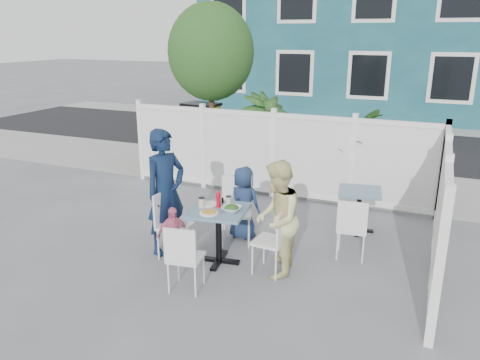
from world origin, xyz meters
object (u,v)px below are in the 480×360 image
at_px(chair_back, 237,205).
at_px(toddler, 173,235).
at_px(spare_table, 359,200).
at_px(utility_cabinet, 202,135).
at_px(chair_left, 170,219).
at_px(main_table, 219,221).
at_px(woman, 277,219).
at_px(chair_right, 276,236).
at_px(man, 166,192).
at_px(chair_near, 183,254).
at_px(boy, 244,203).

relative_size(chair_back, toddler, 1.24).
bearing_deg(toddler, spare_table, -9.37).
distance_m(utility_cabinet, chair_left, 4.85).
distance_m(main_table, spare_table, 2.36).
distance_m(woman, toddler, 1.44).
bearing_deg(chair_right, spare_table, -17.86).
distance_m(chair_right, man, 1.66).
xyz_separation_m(chair_left, woman, (1.51, 0.09, 0.21)).
distance_m(chair_left, chair_right, 1.50).
xyz_separation_m(chair_near, woman, (0.85, 0.87, 0.25)).
bearing_deg(woman, chair_near, -56.42).
bearing_deg(utility_cabinet, chair_back, -46.90).
height_order(chair_right, man, man).
relative_size(chair_left, chair_back, 0.94).
height_order(main_table, chair_right, chair_right).
bearing_deg(woman, toddler, -91.58).
bearing_deg(toddler, woman, -42.89).
xyz_separation_m(chair_near, man, (-0.77, 0.89, 0.38)).
height_order(spare_table, man, man).
bearing_deg(chair_back, toddler, 42.35).
xyz_separation_m(boy, toddler, (-0.56, -1.11, -0.16)).
relative_size(woman, boy, 1.34).
height_order(woman, boy, woman).
relative_size(chair_right, toddler, 1.12).
bearing_deg(toddler, boy, 9.84).
bearing_deg(man, chair_right, -71.97).
distance_m(utility_cabinet, chair_near, 5.82).
bearing_deg(main_table, chair_back, 94.44).
bearing_deg(chair_right, chair_near, 140.38).
bearing_deg(chair_left, chair_right, 93.70).
xyz_separation_m(main_table, toddler, (-0.57, -0.24, -0.20)).
bearing_deg(spare_table, chair_back, -146.54).
relative_size(chair_near, toddler, 1.08).
bearing_deg(boy, chair_left, 61.11).
distance_m(chair_near, boy, 1.73).
xyz_separation_m(woman, toddler, (-1.37, -0.25, -0.35)).
distance_m(chair_left, man, 0.38).
xyz_separation_m(chair_right, chair_near, (-0.84, -0.86, -0.02)).
relative_size(main_table, chair_near, 0.96).
xyz_separation_m(chair_right, chair_back, (-0.85, 0.73, 0.05)).
bearing_deg(woman, spare_table, 145.51).
bearing_deg(woman, chair_left, -98.58).
relative_size(man, boy, 1.58).
relative_size(chair_left, boy, 0.83).
bearing_deg(chair_near, chair_right, 36.43).
bearing_deg(toddler, chair_near, -103.19).
distance_m(chair_left, chair_near, 1.02).
bearing_deg(toddler, main_table, -30.22).
bearing_deg(chair_right, boy, 47.64).
relative_size(chair_back, boy, 0.88).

